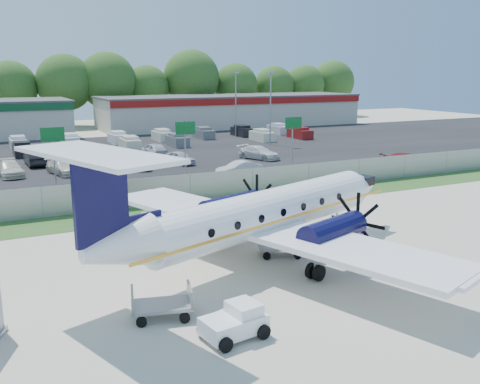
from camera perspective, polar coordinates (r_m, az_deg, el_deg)
name	(u,v)px	position (r m, az deg, el deg)	size (l,w,h in m)	color
ground	(294,262)	(26.34, 5.82, -7.47)	(170.00, 170.00, 0.00)	beige
grass_verge	(201,207)	(36.60, -4.15, -1.65)	(170.00, 4.00, 0.02)	#2D561E
access_road	(168,188)	(43.00, -7.67, 0.44)	(170.00, 8.00, 0.02)	black
parking_lot	(109,153)	(62.97, -13.83, 4.07)	(170.00, 32.00, 0.02)	black
perimeter_fence	(190,188)	(38.18, -5.31, 0.47)	(120.00, 0.06, 1.99)	gray
building_east	(232,111)	(91.92, -0.88, 8.68)	(44.40, 12.40, 5.24)	beige
sign_left	(53,143)	(44.45, -19.31, 4.95)	(1.80, 0.26, 5.00)	gray
sign_mid	(185,136)	(47.04, -5.86, 5.98)	(1.80, 0.26, 5.00)	gray
sign_right	(293,130)	(51.87, 5.67, 6.61)	(1.80, 0.26, 5.00)	gray
light_pole_ne	(270,103)	(67.74, 3.27, 9.44)	(0.90, 0.35, 9.09)	gray
light_pole_se	(236,100)	(76.59, -0.46, 9.83)	(0.90, 0.35, 9.09)	gray
tree_line	(64,126)	(96.24, -18.31, 6.65)	(112.00, 6.00, 14.00)	#2B5318
aircraft	(263,213)	(25.66, 2.42, -2.26)	(20.53, 20.00, 6.31)	white
pushback_tug	(236,321)	(19.13, -0.43, -13.64)	(2.36, 1.85, 1.18)	white
baggage_cart_near	(162,304)	(20.66, -8.34, -11.76)	(2.50, 1.85, 1.18)	gray
baggage_cart_far	(280,245)	(27.06, 4.34, -5.69)	(2.52, 2.03, 1.15)	gray
cone_nose	(369,260)	(26.55, 13.60, -7.02)	(0.38, 0.38, 0.54)	orange
cone_starboard_wing	(174,207)	(35.74, -7.09, -1.65)	(0.39, 0.39, 0.55)	orange
road_car_mid	(239,177)	(47.21, -0.09, 1.64)	(1.46, 4.20, 1.38)	silver
road_car_east	(408,169)	(53.60, 17.46, 2.38)	(2.11, 5.18, 1.50)	maroon
parked_car_a	(10,176)	(51.59, -23.29, 1.54)	(1.92, 4.73, 1.37)	beige
parked_car_b	(64,174)	(50.93, -18.30, 1.80)	(1.84, 4.52, 1.31)	beige
parked_car_c	(143,169)	(51.85, -10.30, 2.43)	(1.54, 3.83, 1.30)	silver
parked_car_d	(180,164)	(54.06, -6.37, 2.97)	(1.54, 3.82, 1.30)	silver
parked_car_e	(259,159)	(56.87, 2.02, 3.52)	(1.97, 4.84, 1.40)	silver
parked_car_f	(35,166)	(56.65, -20.99, 2.65)	(1.61, 4.63, 1.53)	black
parked_car_g	(154,157)	(59.26, -9.13, 3.74)	(1.80, 4.48, 1.53)	silver
far_parking_rows	(99,148)	(67.82, -14.76, 4.60)	(56.00, 10.00, 1.60)	gray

